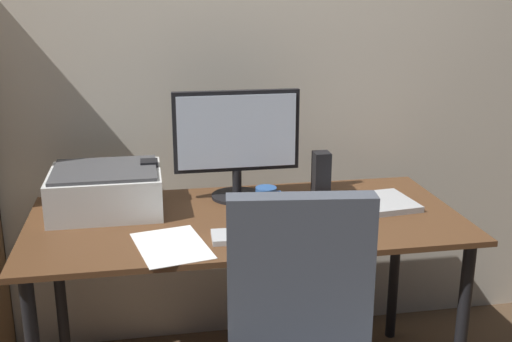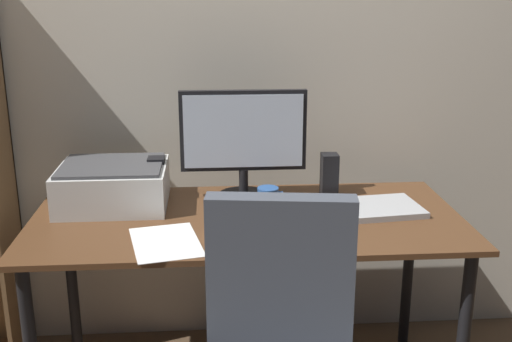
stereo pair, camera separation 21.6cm
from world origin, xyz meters
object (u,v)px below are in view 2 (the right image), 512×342
object	(u,v)px
monitor	(244,138)
speaker_left	(157,179)
keyboard	(250,235)
laptop	(376,208)
desk	(247,238)
printer	(113,185)
mouse	(307,228)
speaker_right	(329,175)
coffee_mug	(268,201)

from	to	relation	value
monitor	speaker_left	size ratio (longest dim) A/B	2.84
keyboard	laptop	size ratio (longest dim) A/B	0.91
desk	laptop	bearing A→B (deg)	3.05
keyboard	speaker_left	world-z (taller)	speaker_left
desk	printer	world-z (taller)	printer
mouse	speaker_left	world-z (taller)	speaker_left
speaker_right	mouse	bearing A→B (deg)	-110.92
speaker_left	speaker_right	xyz separation A→B (m)	(0.67, 0.00, 0.00)
coffee_mug	keyboard	bearing A→B (deg)	-109.89
laptop	speaker_right	world-z (taller)	speaker_right
speaker_left	printer	size ratio (longest dim) A/B	0.43
monitor	keyboard	xyz separation A→B (m)	(-0.00, -0.41, -0.23)
keyboard	speaker_left	bearing A→B (deg)	131.89
monitor	coffee_mug	distance (m)	0.28
speaker_left	desk	bearing A→B (deg)	-32.28
monitor	laptop	world-z (taller)	monitor
speaker_left	laptop	bearing A→B (deg)	-12.87
desk	speaker_left	size ratio (longest dim) A/B	9.10
desk	printer	bearing A→B (deg)	161.97
keyboard	speaker_right	distance (m)	0.53
monitor	speaker_left	world-z (taller)	monitor
monitor	printer	world-z (taller)	monitor
keyboard	mouse	world-z (taller)	mouse
mouse	laptop	xyz separation A→B (m)	(0.28, 0.19, -0.01)
desk	coffee_mug	distance (m)	0.16
keyboard	speaker_left	distance (m)	0.53
keyboard	mouse	distance (m)	0.20
coffee_mug	speaker_left	distance (m)	0.45
desk	speaker_left	world-z (taller)	speaker_left
desk	mouse	bearing A→B (deg)	-40.70
keyboard	mouse	size ratio (longest dim) A/B	3.02
monitor	mouse	distance (m)	0.48
laptop	speaker_left	distance (m)	0.84
monitor	printer	bearing A→B (deg)	-173.33
desk	speaker_left	distance (m)	0.43
mouse	speaker_right	size ratio (longest dim) A/B	0.56
mouse	speaker_left	xyz separation A→B (m)	(-0.53, 0.38, 0.07)
speaker_left	speaker_right	bearing A→B (deg)	0.00
printer	mouse	bearing A→B (deg)	-25.43
desk	keyboard	xyz separation A→B (m)	(-0.00, -0.19, 0.09)
keyboard	speaker_left	size ratio (longest dim) A/B	1.71
monitor	keyboard	distance (m)	0.47
keyboard	mouse	xyz separation A→B (m)	(0.19, 0.03, 0.01)
laptop	mouse	bearing A→B (deg)	-152.76
keyboard	coffee_mug	distance (m)	0.24
speaker_left	coffee_mug	bearing A→B (deg)	-24.01
desk	keyboard	size ratio (longest dim) A/B	5.33
desk	keyboard	world-z (taller)	keyboard
desk	coffee_mug	world-z (taller)	coffee_mug
laptop	desk	bearing A→B (deg)	176.45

